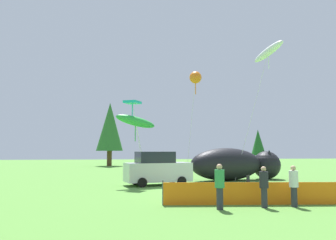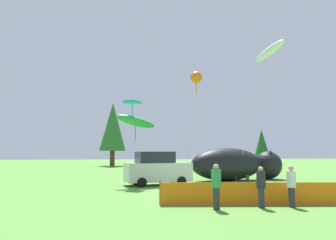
{
  "view_description": "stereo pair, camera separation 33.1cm",
  "coord_description": "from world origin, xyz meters",
  "px_view_note": "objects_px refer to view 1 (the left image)",
  "views": [
    {
      "loc": [
        -4.25,
        -17.41,
        2.25
      ],
      "look_at": [
        -1.32,
        3.51,
        4.17
      ],
      "focal_mm": 35.0,
      "sensor_mm": 36.0,
      "label": 1
    },
    {
      "loc": [
        -3.92,
        -17.45,
        2.25
      ],
      "look_at": [
        -1.32,
        3.51,
        4.17
      ],
      "focal_mm": 35.0,
      "sensor_mm": 36.0,
      "label": 2
    }
  ],
  "objects_px": {
    "inflatable_cat": "(235,165)",
    "kite_teal_diamond": "(133,104)",
    "folding_chair": "(251,183)",
    "spectator_in_white_shirt": "(264,185)",
    "spectator_in_blue_shirt": "(294,184)",
    "parked_car": "(157,169)",
    "kite_green_fish": "(135,121)",
    "spectator_in_green_shirt": "(220,185)",
    "kite_white_ghost": "(268,52)",
    "kite_orange_flower": "(195,78)"
  },
  "relations": [
    {
      "from": "inflatable_cat",
      "to": "kite_teal_diamond",
      "type": "height_order",
      "value": "kite_teal_diamond"
    },
    {
      "from": "inflatable_cat",
      "to": "folding_chair",
      "type": "bearing_deg",
      "value": -116.79
    },
    {
      "from": "spectator_in_white_shirt",
      "to": "kite_teal_diamond",
      "type": "xyz_separation_m",
      "value": [
        -4.88,
        8.74,
        4.34
      ]
    },
    {
      "from": "folding_chair",
      "to": "spectator_in_blue_shirt",
      "type": "relative_size",
      "value": 0.55
    },
    {
      "from": "spectator_in_white_shirt",
      "to": "kite_teal_diamond",
      "type": "distance_m",
      "value": 10.91
    },
    {
      "from": "folding_chair",
      "to": "spectator_in_white_shirt",
      "type": "bearing_deg",
      "value": -66.63
    },
    {
      "from": "parked_car",
      "to": "spectator_in_white_shirt",
      "type": "xyz_separation_m",
      "value": [
        3.27,
        -8.68,
        -0.16
      ]
    },
    {
      "from": "inflatable_cat",
      "to": "kite_green_fish",
      "type": "height_order",
      "value": "kite_green_fish"
    },
    {
      "from": "inflatable_cat",
      "to": "spectator_in_green_shirt",
      "type": "distance_m",
      "value": 12.24
    },
    {
      "from": "spectator_in_blue_shirt",
      "to": "spectator_in_green_shirt",
      "type": "xyz_separation_m",
      "value": [
        -3.08,
        -0.14,
        0.05
      ]
    },
    {
      "from": "spectator_in_green_shirt",
      "to": "kite_white_ghost",
      "type": "bearing_deg",
      "value": 55.94
    },
    {
      "from": "parked_car",
      "to": "kite_teal_diamond",
      "type": "xyz_separation_m",
      "value": [
        -1.61,
        0.06,
        4.18
      ]
    },
    {
      "from": "parked_car",
      "to": "kite_white_ghost",
      "type": "height_order",
      "value": "kite_white_ghost"
    },
    {
      "from": "inflatable_cat",
      "to": "kite_white_ghost",
      "type": "height_order",
      "value": "kite_white_ghost"
    },
    {
      "from": "parked_car",
      "to": "kite_teal_diamond",
      "type": "distance_m",
      "value": 4.48
    },
    {
      "from": "spectator_in_blue_shirt",
      "to": "spectator_in_green_shirt",
      "type": "relative_size",
      "value": 0.95
    },
    {
      "from": "parked_car",
      "to": "kite_teal_diamond",
      "type": "bearing_deg",
      "value": 165.17
    },
    {
      "from": "inflatable_cat",
      "to": "spectator_in_white_shirt",
      "type": "distance_m",
      "value": 11.55
    },
    {
      "from": "kite_white_ghost",
      "to": "spectator_in_white_shirt",
      "type": "bearing_deg",
      "value": -116.92
    },
    {
      "from": "kite_green_fish",
      "to": "kite_orange_flower",
      "type": "relative_size",
      "value": 0.58
    },
    {
      "from": "inflatable_cat",
      "to": "kite_teal_diamond",
      "type": "distance_m",
      "value": 9.06
    },
    {
      "from": "folding_chair",
      "to": "spectator_in_green_shirt",
      "type": "height_order",
      "value": "spectator_in_green_shirt"
    },
    {
      "from": "parked_car",
      "to": "folding_chair",
      "type": "distance_m",
      "value": 6.18
    },
    {
      "from": "kite_white_ghost",
      "to": "inflatable_cat",
      "type": "bearing_deg",
      "value": 160.85
    },
    {
      "from": "kite_white_ghost",
      "to": "kite_teal_diamond",
      "type": "distance_m",
      "value": 11.14
    },
    {
      "from": "folding_chair",
      "to": "kite_teal_diamond",
      "type": "bearing_deg",
      "value": -174.81
    },
    {
      "from": "inflatable_cat",
      "to": "kite_white_ghost",
      "type": "xyz_separation_m",
      "value": [
        2.45,
        -0.85,
        8.45
      ]
    },
    {
      "from": "kite_white_ghost",
      "to": "kite_teal_diamond",
      "type": "height_order",
      "value": "kite_white_ghost"
    },
    {
      "from": "spectator_in_blue_shirt",
      "to": "kite_green_fish",
      "type": "relative_size",
      "value": 0.34
    },
    {
      "from": "kite_orange_flower",
      "to": "spectator_in_blue_shirt",
      "type": "bearing_deg",
      "value": -83.72
    },
    {
      "from": "spectator_in_blue_shirt",
      "to": "kite_white_ghost",
      "type": "height_order",
      "value": "kite_white_ghost"
    },
    {
      "from": "spectator_in_white_shirt",
      "to": "kite_orange_flower",
      "type": "distance_m",
      "value": 13.55
    },
    {
      "from": "spectator_in_white_shirt",
      "to": "kite_teal_diamond",
      "type": "relative_size",
      "value": 0.3
    },
    {
      "from": "parked_car",
      "to": "inflatable_cat",
      "type": "height_order",
      "value": "inflatable_cat"
    },
    {
      "from": "spectator_in_blue_shirt",
      "to": "kite_green_fish",
      "type": "height_order",
      "value": "kite_green_fish"
    },
    {
      "from": "spectator_in_green_shirt",
      "to": "parked_car",
      "type": "bearing_deg",
      "value": 99.3
    },
    {
      "from": "kite_orange_flower",
      "to": "spectator_in_white_shirt",
      "type": "bearing_deg",
      "value": -89.82
    },
    {
      "from": "inflatable_cat",
      "to": "kite_orange_flower",
      "type": "distance_m",
      "value": 7.22
    },
    {
      "from": "spectator_in_green_shirt",
      "to": "kite_white_ghost",
      "type": "height_order",
      "value": "kite_white_ghost"
    },
    {
      "from": "spectator_in_green_shirt",
      "to": "kite_teal_diamond",
      "type": "xyz_separation_m",
      "value": [
        -3.05,
        8.86,
        4.28
      ]
    },
    {
      "from": "kite_orange_flower",
      "to": "inflatable_cat",
      "type": "bearing_deg",
      "value": -9.76
    },
    {
      "from": "folding_chair",
      "to": "spectator_in_green_shirt",
      "type": "relative_size",
      "value": 0.52
    },
    {
      "from": "kite_green_fish",
      "to": "folding_chair",
      "type": "bearing_deg",
      "value": -35.73
    },
    {
      "from": "inflatable_cat",
      "to": "kite_orange_flower",
      "type": "bearing_deg",
      "value": 156.17
    },
    {
      "from": "spectator_in_blue_shirt",
      "to": "kite_green_fish",
      "type": "xyz_separation_m",
      "value": [
        -5.93,
        8.84,
        3.19
      ]
    },
    {
      "from": "folding_chair",
      "to": "kite_orange_flower",
      "type": "xyz_separation_m",
      "value": [
        -1.33,
        7.14,
        7.21
      ]
    },
    {
      "from": "folding_chair",
      "to": "spectator_in_green_shirt",
      "type": "xyz_separation_m",
      "value": [
        -3.13,
        -4.67,
        0.43
      ]
    },
    {
      "from": "kite_green_fish",
      "to": "kite_white_ghost",
      "type": "bearing_deg",
      "value": 8.58
    },
    {
      "from": "kite_white_ghost",
      "to": "kite_teal_diamond",
      "type": "bearing_deg",
      "value": -170.95
    },
    {
      "from": "inflatable_cat",
      "to": "kite_orange_flower",
      "type": "height_order",
      "value": "kite_orange_flower"
    }
  ]
}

